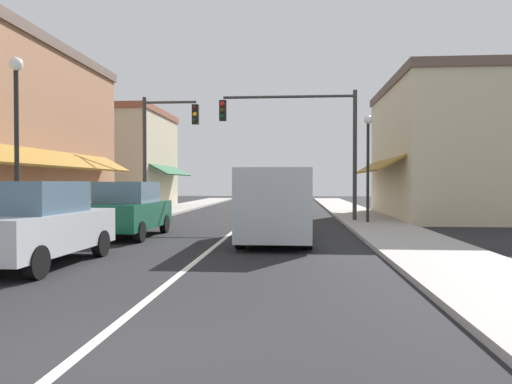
{
  "coord_description": "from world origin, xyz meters",
  "views": [
    {
      "loc": [
        2.17,
        -4.39,
        1.74
      ],
      "look_at": [
        0.55,
        15.88,
        1.35
      ],
      "focal_mm": 33.73,
      "sensor_mm": 36.0,
      "label": 1
    }
  ],
  "objects_px": {
    "parked_car_nearest_left": "(36,224)",
    "van_in_lane": "(276,203)",
    "street_lamp_left_near": "(16,121)",
    "street_lamp_right_mid": "(368,151)",
    "traffic_signal_mast_arm": "(307,131)",
    "traffic_signal_left_corner": "(162,140)",
    "parked_car_second_left": "(129,210)"
  },
  "relations": [
    {
      "from": "parked_car_nearest_left",
      "to": "traffic_signal_left_corner",
      "type": "height_order",
      "value": "traffic_signal_left_corner"
    },
    {
      "from": "parked_car_second_left",
      "to": "street_lamp_right_mid",
      "type": "distance_m",
      "value": 9.97
    },
    {
      "from": "traffic_signal_mast_arm",
      "to": "street_lamp_left_near",
      "type": "xyz_separation_m",
      "value": [
        -7.81,
        -9.09,
        -0.63
      ]
    },
    {
      "from": "street_lamp_left_near",
      "to": "street_lamp_right_mid",
      "type": "relative_size",
      "value": 1.12
    },
    {
      "from": "parked_car_nearest_left",
      "to": "parked_car_second_left",
      "type": "relative_size",
      "value": 1.01
    },
    {
      "from": "parked_car_nearest_left",
      "to": "traffic_signal_left_corner",
      "type": "distance_m",
      "value": 12.64
    },
    {
      "from": "van_in_lane",
      "to": "street_lamp_left_near",
      "type": "height_order",
      "value": "street_lamp_left_near"
    },
    {
      "from": "van_in_lane",
      "to": "street_lamp_right_mid",
      "type": "relative_size",
      "value": 1.15
    },
    {
      "from": "parked_car_second_left",
      "to": "traffic_signal_mast_arm",
      "type": "height_order",
      "value": "traffic_signal_mast_arm"
    },
    {
      "from": "parked_car_second_left",
      "to": "street_lamp_right_mid",
      "type": "bearing_deg",
      "value": 31.46
    },
    {
      "from": "parked_car_second_left",
      "to": "traffic_signal_mast_arm",
      "type": "distance_m",
      "value": 9.06
    },
    {
      "from": "traffic_signal_mast_arm",
      "to": "traffic_signal_left_corner",
      "type": "height_order",
      "value": "traffic_signal_mast_arm"
    },
    {
      "from": "van_in_lane",
      "to": "street_lamp_right_mid",
      "type": "height_order",
      "value": "street_lamp_right_mid"
    },
    {
      "from": "parked_car_second_left",
      "to": "van_in_lane",
      "type": "height_order",
      "value": "van_in_lane"
    },
    {
      "from": "traffic_signal_mast_arm",
      "to": "street_lamp_right_mid",
      "type": "distance_m",
      "value": 2.89
    },
    {
      "from": "parked_car_nearest_left",
      "to": "van_in_lane",
      "type": "height_order",
      "value": "van_in_lane"
    },
    {
      "from": "traffic_signal_left_corner",
      "to": "street_lamp_right_mid",
      "type": "xyz_separation_m",
      "value": [
        9.14,
        -1.84,
        -0.67
      ]
    },
    {
      "from": "parked_car_nearest_left",
      "to": "traffic_signal_left_corner",
      "type": "bearing_deg",
      "value": 95.0
    },
    {
      "from": "parked_car_second_left",
      "to": "street_lamp_right_mid",
      "type": "relative_size",
      "value": 0.91
    },
    {
      "from": "van_in_lane",
      "to": "street_lamp_left_near",
      "type": "distance_m",
      "value": 7.39
    },
    {
      "from": "parked_car_nearest_left",
      "to": "traffic_signal_mast_arm",
      "type": "bearing_deg",
      "value": 64.47
    },
    {
      "from": "van_in_lane",
      "to": "traffic_signal_left_corner",
      "type": "relative_size",
      "value": 0.91
    },
    {
      "from": "parked_car_second_left",
      "to": "street_lamp_left_near",
      "type": "bearing_deg",
      "value": -124.84
    },
    {
      "from": "traffic_signal_left_corner",
      "to": "street_lamp_right_mid",
      "type": "distance_m",
      "value": 9.35
    },
    {
      "from": "street_lamp_right_mid",
      "to": "traffic_signal_left_corner",
      "type": "bearing_deg",
      "value": 168.64
    },
    {
      "from": "parked_car_nearest_left",
      "to": "street_lamp_left_near",
      "type": "height_order",
      "value": "street_lamp_left_near"
    },
    {
      "from": "traffic_signal_left_corner",
      "to": "street_lamp_left_near",
      "type": "relative_size",
      "value": 1.14
    },
    {
      "from": "parked_car_nearest_left",
      "to": "street_lamp_left_near",
      "type": "distance_m",
      "value": 4.0
    },
    {
      "from": "traffic_signal_mast_arm",
      "to": "parked_car_nearest_left",
      "type": "bearing_deg",
      "value": -117.01
    },
    {
      "from": "parked_car_nearest_left",
      "to": "van_in_lane",
      "type": "bearing_deg",
      "value": 44.86
    },
    {
      "from": "traffic_signal_left_corner",
      "to": "street_lamp_left_near",
      "type": "bearing_deg",
      "value": -96.69
    },
    {
      "from": "parked_car_nearest_left",
      "to": "parked_car_second_left",
      "type": "xyz_separation_m",
      "value": [
        0.09,
        5.36,
        0.0
      ]
    }
  ]
}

